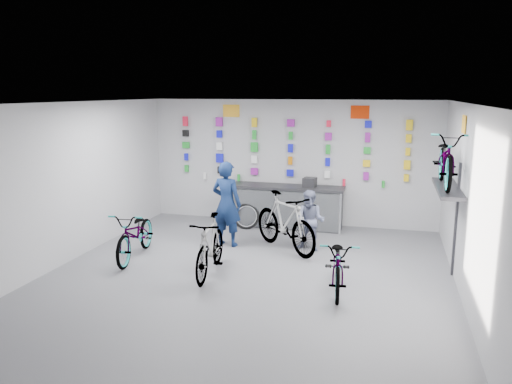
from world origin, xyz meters
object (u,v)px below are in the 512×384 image
(counter, at_px, (286,207))
(bike_right, at_px, (339,263))
(bike_service, at_px, (285,222))
(customer, at_px, (310,221))
(bike_left, at_px, (136,234))
(bike_center, at_px, (210,246))
(clerk, at_px, (227,204))

(counter, relative_size, bike_right, 1.57)
(bike_service, relative_size, customer, 1.59)
(bike_service, height_order, customer, customer)
(customer, bearing_deg, counter, 125.60)
(bike_left, relative_size, bike_center, 1.04)
(clerk, bearing_deg, bike_center, 109.12)
(bike_right, height_order, customer, customer)
(bike_left, bearing_deg, counter, 43.42)
(bike_right, distance_m, bike_service, 2.22)
(bike_center, relative_size, bike_service, 0.89)
(bike_right, bearing_deg, clerk, 137.71)
(counter, height_order, bike_left, counter)
(bike_right, distance_m, customer, 2.09)
(bike_center, relative_size, clerk, 0.99)
(clerk, xyz_separation_m, customer, (1.74, 0.10, -0.27))
(bike_center, height_order, bike_service, bike_service)
(bike_center, bearing_deg, bike_left, 158.89)
(clerk, bearing_deg, bike_service, -170.62)
(bike_right, relative_size, clerk, 0.96)
(counter, relative_size, bike_center, 1.53)
(bike_right, bearing_deg, bike_center, 171.32)
(customer, bearing_deg, bike_left, -148.25)
(bike_service, bearing_deg, counter, 53.00)
(bike_center, height_order, clerk, clerk)
(bike_right, bearing_deg, bike_service, 118.74)
(bike_left, relative_size, clerk, 1.03)
(bike_right, bearing_deg, counter, 107.91)
(bike_left, bearing_deg, customer, 14.72)
(bike_left, distance_m, clerk, 1.95)
(bike_service, distance_m, clerk, 1.28)
(counter, xyz_separation_m, bike_service, (0.33, -1.76, 0.11))
(bike_center, bearing_deg, counter, 74.17)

